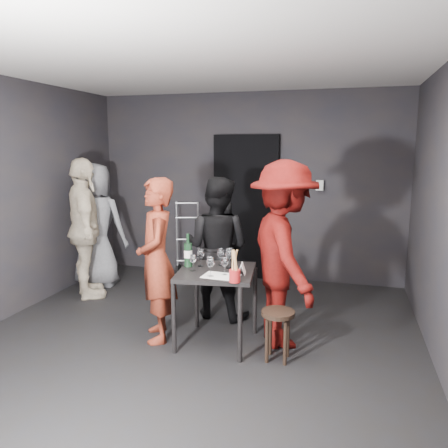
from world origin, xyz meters
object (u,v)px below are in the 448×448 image
(hand_truck, at_px, (187,263))
(stool, at_px, (278,322))
(bystander_cream, at_px, (84,215))
(breadstick_cup, at_px, (235,267))
(tasting_table, at_px, (216,280))
(man_maroon, at_px, (284,235))
(server_red, at_px, (156,253))
(bystander_grey, at_px, (96,217))
(wine_bottle, at_px, (188,254))
(woman_black, at_px, (217,243))

(hand_truck, relative_size, stool, 2.40)
(bystander_cream, xyz_separation_m, breadstick_cup, (2.27, -1.15, -0.19))
(bystander_cream, bearing_deg, tasting_table, -151.63)
(stool, height_order, man_maroon, man_maroon)
(server_red, relative_size, bystander_grey, 0.92)
(wine_bottle, bearing_deg, man_maroon, 8.13)
(hand_truck, relative_size, wine_bottle, 3.38)
(man_maroon, relative_size, breadstick_cup, 7.04)
(bystander_cream, relative_size, bystander_grey, 1.10)
(stool, xyz_separation_m, bystander_grey, (-2.78, 1.50, 0.62))
(bystander_cream, height_order, breadstick_cup, bystander_cream)
(stool, height_order, bystander_cream, bystander_cream)
(bystander_cream, bearing_deg, wine_bottle, -153.76)
(tasting_table, relative_size, breadstick_cup, 2.41)
(tasting_table, relative_size, bystander_grey, 0.38)
(tasting_table, bearing_deg, bystander_grey, 148.38)
(tasting_table, distance_m, stool, 0.73)
(hand_truck, relative_size, bystander_grey, 0.58)
(man_maroon, height_order, wine_bottle, man_maroon)
(tasting_table, bearing_deg, breadstick_cup, -49.39)
(breadstick_cup, bearing_deg, hand_truck, 119.84)
(server_red, height_order, breadstick_cup, server_red)
(server_red, bearing_deg, stool, 56.76)
(woman_black, bearing_deg, hand_truck, -48.06)
(stool, distance_m, bystander_cream, 2.93)
(hand_truck, xyz_separation_m, bystander_cream, (-0.93, -1.19, 0.87))
(server_red, xyz_separation_m, woman_black, (0.40, 0.76, -0.04))
(bystander_cream, xyz_separation_m, bystander_grey, (-0.14, 0.48, -0.10))
(server_red, relative_size, man_maroon, 0.82)
(hand_truck, height_order, tasting_table, hand_truck)
(stool, height_order, server_red, server_red)
(tasting_table, distance_m, bystander_cream, 2.22)
(man_maroon, bearing_deg, server_red, 73.07)
(stool, bearing_deg, bystander_cream, 158.82)
(hand_truck, distance_m, tasting_table, 2.34)
(tasting_table, bearing_deg, server_red, -174.95)
(tasting_table, height_order, stool, tasting_table)
(tasting_table, distance_m, breadstick_cup, 0.47)
(hand_truck, height_order, server_red, server_red)
(man_maroon, height_order, bystander_grey, man_maroon)
(server_red, bearing_deg, tasting_table, 67.77)
(hand_truck, xyz_separation_m, man_maroon, (1.70, -1.84, 0.89))
(wine_bottle, bearing_deg, stool, -14.04)
(man_maroon, bearing_deg, woman_black, 29.97)
(hand_truck, relative_size, tasting_table, 1.51)
(man_maroon, bearing_deg, hand_truck, 14.65)
(hand_truck, relative_size, man_maroon, 0.51)
(bystander_cream, distance_m, wine_bottle, 1.88)
(hand_truck, bearing_deg, man_maroon, -65.01)
(server_red, relative_size, bystander_cream, 0.83)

